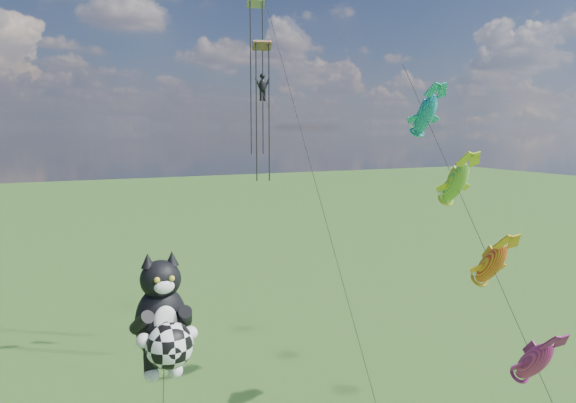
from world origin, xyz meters
name	(u,v)px	position (x,y,z in m)	size (l,w,h in m)	color
cat_kite_rig	(164,322)	(0.17, 2.50, 8.00)	(2.28, 4.02, 10.45)	brown
fish_windsock_rig	(473,223)	(15.10, 3.36, 10.31)	(2.46, 15.85, 18.36)	brown
parafoil_rig	(264,83)	(9.49, 15.33, 17.46)	(2.05, 17.55, 24.94)	brown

